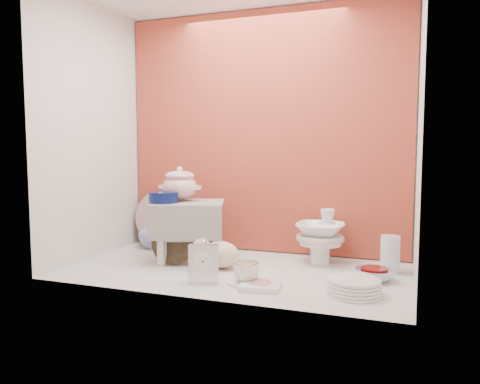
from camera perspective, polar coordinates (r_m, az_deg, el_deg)
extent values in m
plane|color=silver|center=(2.51, -0.59, -9.61)|extent=(1.80, 1.80, 0.00)
cube|color=#A73729|center=(2.90, 2.89, 7.35)|extent=(1.80, 0.06, 1.50)
cube|color=silver|center=(2.87, -17.81, 7.12)|extent=(0.06, 1.00, 1.50)
cube|color=silver|center=(2.28, 21.33, 7.55)|extent=(0.06, 1.00, 1.50)
cylinder|color=#091347|center=(2.65, -9.42, -0.65)|extent=(0.20, 0.20, 0.06)
imported|color=white|center=(3.09, -10.50, -4.77)|extent=(0.28, 0.28, 0.22)
cube|color=silver|center=(2.26, -4.50, -8.60)|extent=(0.15, 0.09, 0.21)
ellipsoid|color=beige|center=(2.53, -2.47, -7.64)|extent=(0.30, 0.23, 0.16)
cylinder|color=white|center=(2.27, 0.78, -11.12)|extent=(0.20, 0.20, 0.01)
imported|color=white|center=(2.25, 0.79, -9.76)|extent=(0.15, 0.15, 0.10)
cube|color=white|center=(2.20, 2.54, -11.42)|extent=(0.21, 0.21, 0.03)
cylinder|color=white|center=(2.16, 13.89, -11.27)|extent=(0.29, 0.29, 0.07)
imported|color=silver|center=(2.40, 16.23, -9.78)|extent=(0.23, 0.23, 0.06)
cylinder|color=silver|center=(2.56, 18.02, -7.33)|extent=(0.12, 0.12, 0.20)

